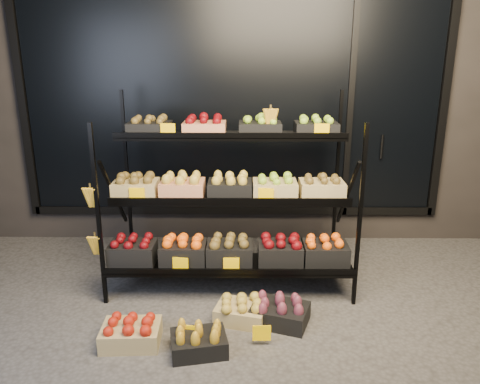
{
  "coord_description": "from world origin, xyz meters",
  "views": [
    {
      "loc": [
        0.12,
        -3.26,
        2.0
      ],
      "look_at": [
        0.08,
        0.55,
        0.85
      ],
      "focal_mm": 35.0,
      "sensor_mm": 36.0,
      "label": 1
    }
  ],
  "objects_px": {
    "floor_crate_midleft": "(199,340)",
    "floor_crate_midright": "(241,310)",
    "display_rack": "(229,197)",
    "floor_crate_left": "(131,332)"
  },
  "relations": [
    {
      "from": "floor_crate_midright",
      "to": "display_rack",
      "type": "bearing_deg",
      "value": 113.73
    },
    {
      "from": "floor_crate_midleft",
      "to": "floor_crate_midright",
      "type": "relative_size",
      "value": 0.98
    },
    {
      "from": "floor_crate_midleft",
      "to": "floor_crate_midright",
      "type": "bearing_deg",
      "value": 42.32
    },
    {
      "from": "floor_crate_midright",
      "to": "floor_crate_left",
      "type": "bearing_deg",
      "value": -144.48
    },
    {
      "from": "floor_crate_left",
      "to": "floor_crate_midright",
      "type": "relative_size",
      "value": 0.96
    },
    {
      "from": "display_rack",
      "to": "floor_crate_left",
      "type": "relative_size",
      "value": 5.2
    },
    {
      "from": "display_rack",
      "to": "floor_crate_midright",
      "type": "distance_m",
      "value": 0.98
    },
    {
      "from": "floor_crate_midright",
      "to": "floor_crate_midleft",
      "type": "bearing_deg",
      "value": -111.94
    },
    {
      "from": "floor_crate_left",
      "to": "floor_crate_midright",
      "type": "distance_m",
      "value": 0.84
    },
    {
      "from": "floor_crate_left",
      "to": "display_rack",
      "type": "bearing_deg",
      "value": 53.15
    }
  ]
}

